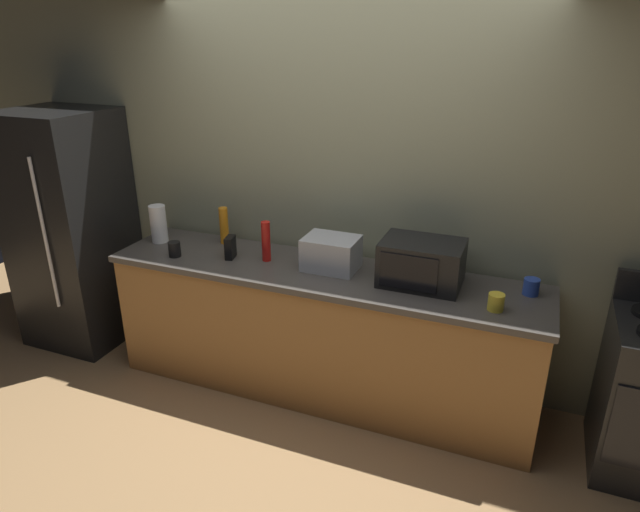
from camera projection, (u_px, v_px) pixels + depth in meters
ground_plane at (297, 423)px, 3.52m from camera, size 8.00×8.00×0.00m
back_wall at (343, 186)px, 3.70m from camera, size 6.40×0.10×2.70m
counter_run at (320, 332)px, 3.69m from camera, size 2.84×0.64×0.90m
refrigerator at (72, 230)px, 4.23m from camera, size 0.72×0.73×1.80m
microwave at (421, 263)px, 3.29m from camera, size 0.48×0.35×0.27m
toaster_oven at (331, 253)px, 3.51m from camera, size 0.34×0.26×0.21m
paper_towel_roll at (158, 224)px, 3.95m from camera, size 0.12×0.12×0.27m
cordless_phone at (230, 247)px, 3.69m from camera, size 0.07×0.12×0.15m
bottle_dish_soap at (224, 226)px, 3.92m from camera, size 0.06×0.06×0.26m
bottle_hot_sauce at (266, 241)px, 3.62m from camera, size 0.06×0.06×0.27m
mug_yellow at (496, 302)px, 3.01m from camera, size 0.09×0.09×0.10m
mug_black at (175, 249)px, 3.72m from camera, size 0.08×0.08×0.10m
mug_blue at (531, 287)px, 3.19m from camera, size 0.09×0.09×0.10m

